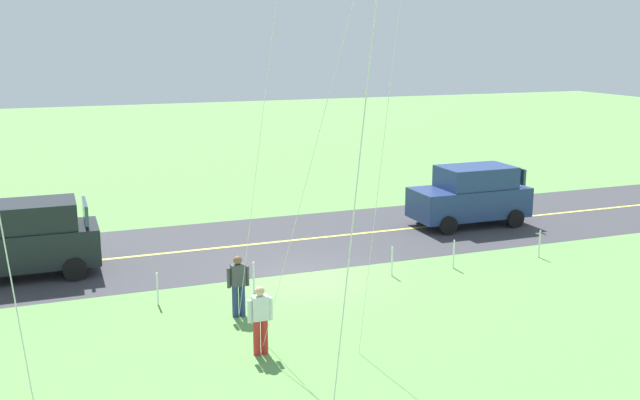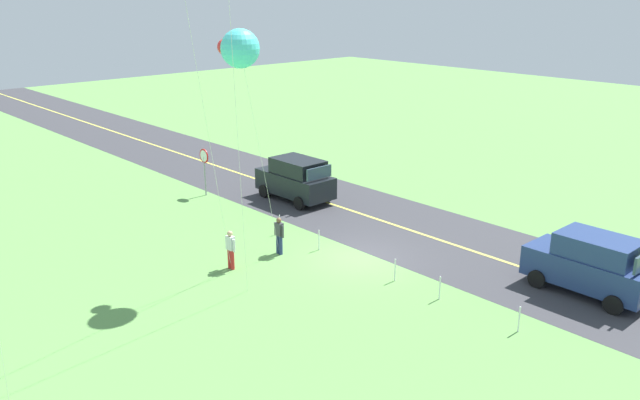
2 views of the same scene
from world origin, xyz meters
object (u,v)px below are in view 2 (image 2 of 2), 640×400
Objects in this scene: car_parked_west_near at (591,264)px; kite_blue_mid at (239,48)px; car_suv_foreground at (296,179)px; stop_sign at (204,163)px; person_adult_near at (231,248)px; person_adult_companion at (279,234)px.

car_parked_west_near is 0.47× the size of kite_blue_mid.
car_suv_foreground is 15.67m from car_parked_west_near.
person_adult_near is at bearing 152.32° from stop_sign.
kite_blue_mid is at bearing 155.44° from stop_sign.
car_suv_foreground is 11.92m from kite_blue_mid.
car_parked_west_near is at bearing 164.69° from person_adult_companion.
person_adult_near is (-5.02, 7.73, -0.29)m from car_suv_foreground.
stop_sign is at bearing -58.96° from person_adult_companion.
person_adult_companion is 8.02m from kite_blue_mid.
car_parked_west_near is at bearing -177.88° from car_suv_foreground.
kite_blue_mid is at bearing 31.43° from person_adult_near.
stop_sign is (19.58, 3.62, 0.65)m from car_parked_west_near.
car_suv_foreground is at bearing 2.12° from car_parked_west_near.
car_parked_west_near is 12.09m from person_adult_companion.
stop_sign is at bearing 156.74° from person_adult_near.
stop_sign reaches higher than car_parked_west_near.
car_suv_foreground is 9.22m from person_adult_near.
car_suv_foreground is 1.00× the size of car_parked_west_near.
car_parked_west_near is (-15.66, -0.58, 0.00)m from car_suv_foreground.
person_adult_companion is 0.17× the size of kite_blue_mid.
car_suv_foreground is 2.75× the size of person_adult_companion.
person_adult_near and person_adult_companion have the same top height.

